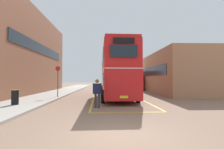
{
  "coord_description": "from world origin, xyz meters",
  "views": [
    {
      "loc": [
        -0.48,
        -5.88,
        1.8
      ],
      "look_at": [
        0.26,
        14.75,
        2.27
      ],
      "focal_mm": 29.54,
      "sensor_mm": 36.0,
      "label": 1
    }
  ],
  "objects": [
    {
      "name": "sidewalk_left",
      "position": [
        -6.5,
        16.8,
        0.07
      ],
      "size": [
        4.0,
        57.6,
        0.14
      ],
      "primitive_type": "cube",
      "color": "#A39E93",
      "rests_on": "ground"
    },
    {
      "name": "depot_building_right",
      "position": [
        9.42,
        16.97,
        2.5
      ],
      "size": [
        7.92,
        13.44,
        5.0
      ],
      "color": "#AD7A56",
      "rests_on": "ground"
    },
    {
      "name": "ground_plane",
      "position": [
        0.0,
        14.4,
        0.0
      ],
      "size": [
        135.6,
        135.6,
        0.0
      ],
      "primitive_type": "plane",
      "color": "#846651"
    },
    {
      "name": "pedestrian_boarding",
      "position": [
        -0.99,
        5.57,
        1.03
      ],
      "size": [
        0.57,
        0.36,
        1.77
      ],
      "color": "#2D2D38",
      "rests_on": "ground"
    },
    {
      "name": "double_decker_bus",
      "position": [
        0.55,
        10.91,
        2.51
      ],
      "size": [
        3.12,
        10.1,
        4.75
      ],
      "color": "black",
      "rests_on": "ground"
    },
    {
      "name": "bus_stop_sign",
      "position": [
        -4.83,
        11.11,
        1.82
      ],
      "size": [
        0.44,
        0.12,
        2.81
      ],
      "color": "#4C4C51",
      "rests_on": "sidewalk_left"
    },
    {
      "name": "brick_building_left",
      "position": [
        -10.94,
        16.51,
        4.84
      ],
      "size": [
        5.75,
        20.64,
        9.67
      ],
      "color": "brown",
      "rests_on": "ground"
    },
    {
      "name": "single_deck_bus",
      "position": [
        3.86,
        26.0,
        1.64
      ],
      "size": [
        2.92,
        9.41,
        3.02
      ],
      "color": "black",
      "rests_on": "ground"
    },
    {
      "name": "bay_marking_yellow",
      "position": [
        0.58,
        9.02,
        0.0
      ],
      "size": [
        4.63,
        12.15,
        0.01
      ],
      "color": "gold",
      "rests_on": "ground"
    },
    {
      "name": "litter_bin",
      "position": [
        -6.27,
        6.15,
        0.62
      ],
      "size": [
        0.47,
        0.47,
        0.96
      ],
      "color": "black",
      "rests_on": "sidewalk_left"
    }
  ]
}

